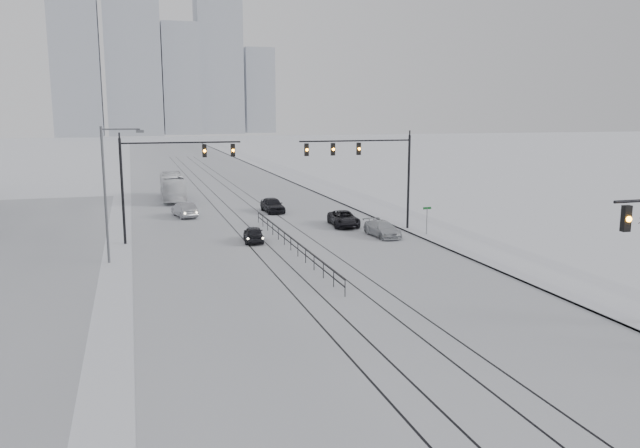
{
  "coord_description": "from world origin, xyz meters",
  "views": [
    {
      "loc": [
        -10.72,
        -12.79,
        9.9
      ],
      "look_at": [
        0.04,
        22.82,
        3.2
      ],
      "focal_mm": 35.0,
      "sensor_mm": 36.0,
      "label": 1
    }
  ],
  "objects": [
    {
      "name": "sidewalk_east",
      "position": [
        13.5,
        60.0,
        0.08
      ],
      "size": [
        5.0,
        260.0,
        0.16
      ],
      "primitive_type": "cube",
      "color": "white",
      "rests_on": "ground"
    },
    {
      "name": "parking_strip",
      "position": [
        -20.0,
        35.0,
        0.01
      ],
      "size": [
        14.0,
        60.0,
        0.03
      ],
      "primitive_type": "cube",
      "color": "silver",
      "rests_on": "ground"
    },
    {
      "name": "traffic_mast_nw",
      "position": [
        -8.52,
        36.0,
        5.57
      ],
      "size": [
        9.1,
        0.37,
        8.0
      ],
      "color": "black",
      "rests_on": "ground"
    },
    {
      "name": "box_truck",
      "position": [
        -6.41,
        59.47,
        1.47
      ],
      "size": [
        2.64,
        10.58,
        2.94
      ],
      "primitive_type": "imported",
      "rotation": [
        0.0,
        0.0,
        3.12
      ],
      "color": "white",
      "rests_on": "ground"
    },
    {
      "name": "road",
      "position": [
        0.0,
        60.0,
        0.01
      ],
      "size": [
        22.0,
        260.0,
        0.02
      ],
      "primitive_type": "cube",
      "color": "silver",
      "rests_on": "ground"
    },
    {
      "name": "sedan_nb_front",
      "position": [
        6.86,
        38.18,
        0.66
      ],
      "size": [
        2.69,
        4.97,
        1.32
      ],
      "primitive_type": "imported",
      "rotation": [
        0.0,
        0.0,
        -0.11
      ],
      "color": "black",
      "rests_on": "ground"
    },
    {
      "name": "street_light_west",
      "position": [
        -12.2,
        30.0,
        5.21
      ],
      "size": [
        2.73,
        0.25,
        9.0
      ],
      "color": "#595B60",
      "rests_on": "ground"
    },
    {
      "name": "skyline",
      "position": [
        5.02,
        273.63,
        30.65
      ],
      "size": [
        96.0,
        48.0,
        72.0
      ],
      "color": "#A5ABB5",
      "rests_on": "ground"
    },
    {
      "name": "sedan_sb_outer",
      "position": [
        -6.15,
        47.11,
        0.7
      ],
      "size": [
        2.33,
        4.47,
        1.4
      ],
      "primitive_type": "imported",
      "rotation": [
        0.0,
        0.0,
        3.35
      ],
      "color": "gray",
      "rests_on": "ground"
    },
    {
      "name": "traffic_mast_ne",
      "position": [
        8.15,
        34.99,
        5.76
      ],
      "size": [
        9.6,
        0.37,
        8.0
      ],
      "color": "black",
      "rests_on": "ground"
    },
    {
      "name": "tram_rails",
      "position": [
        -0.0,
        40.0,
        0.02
      ],
      "size": [
        5.3,
        180.0,
        0.01
      ],
      "color": "black",
      "rests_on": "ground"
    },
    {
      "name": "sedan_nb_right",
      "position": [
        8.31,
        32.86,
        0.62
      ],
      "size": [
        2.14,
        4.44,
        1.25
      ],
      "primitive_type": "imported",
      "rotation": [
        0.0,
        0.0,
        0.09
      ],
      "color": "#B8BCC1",
      "rests_on": "ground"
    },
    {
      "name": "median_fence",
      "position": [
        0.0,
        30.0,
        0.53
      ],
      "size": [
        0.06,
        24.0,
        1.0
      ],
      "color": "black",
      "rests_on": "ground"
    },
    {
      "name": "sedan_sb_inner",
      "position": [
        -2.0,
        33.8,
        0.62
      ],
      "size": [
        1.89,
        3.78,
        1.24
      ],
      "primitive_type": "imported",
      "rotation": [
        0.0,
        0.0,
        3.02
      ],
      "color": "black",
      "rests_on": "ground"
    },
    {
      "name": "sedan_nb_far",
      "position": [
        2.53,
        47.48,
        0.74
      ],
      "size": [
        1.97,
        4.41,
        1.47
      ],
      "primitive_type": "imported",
      "rotation": [
        0.0,
        0.0,
        0.05
      ],
      "color": "black",
      "rests_on": "ground"
    },
    {
      "name": "curb",
      "position": [
        11.05,
        60.0,
        0.06
      ],
      "size": [
        0.1,
        260.0,
        0.12
      ],
      "primitive_type": "cube",
      "color": "gray",
      "rests_on": "ground"
    },
    {
      "name": "street_sign",
      "position": [
        11.8,
        32.0,
        1.61
      ],
      "size": [
        0.7,
        0.06,
        2.4
      ],
      "color": "#595B60",
      "rests_on": "ground"
    }
  ]
}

